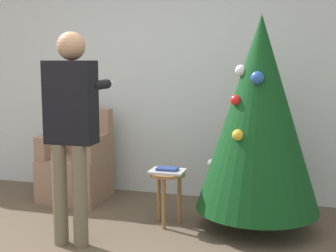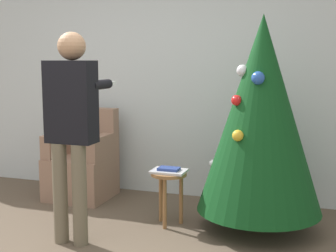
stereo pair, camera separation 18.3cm
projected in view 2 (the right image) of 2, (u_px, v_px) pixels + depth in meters
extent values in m
cube|color=silver|center=(155.00, 73.00, 5.19)|extent=(8.00, 0.06, 2.70)
cylinder|color=brown|center=(258.00, 220.00, 4.16)|extent=(0.10, 0.10, 0.19)
cone|color=#0F4219|center=(261.00, 114.00, 4.02)|extent=(1.09, 1.09, 1.71)
sphere|color=white|center=(242.00, 71.00, 3.97)|extent=(0.10, 0.10, 0.10)
sphere|color=gold|center=(238.00, 136.00, 3.81)|extent=(0.09, 0.09, 0.09)
sphere|color=#2856B2|center=(258.00, 78.00, 3.81)|extent=(0.11, 0.11, 0.11)
sphere|color=white|center=(213.00, 164.00, 4.30)|extent=(0.08, 0.08, 0.08)
sphere|color=red|center=(237.00, 100.00, 3.91)|extent=(0.09, 0.09, 0.09)
cube|color=#93705B|center=(81.00, 177.00, 5.11)|extent=(0.65, 0.61, 0.46)
cube|color=#93705B|center=(90.00, 130.00, 5.26)|extent=(0.65, 0.14, 0.51)
cube|color=#93705B|center=(59.00, 144.00, 5.14)|extent=(0.12, 0.55, 0.25)
cube|color=#93705B|center=(102.00, 147.00, 4.97)|extent=(0.12, 0.55, 0.25)
cylinder|color=#6B604C|center=(60.00, 193.00, 3.84)|extent=(0.12, 0.12, 0.84)
cylinder|color=#6B604C|center=(80.00, 195.00, 3.78)|extent=(0.12, 0.12, 0.84)
cube|color=black|center=(71.00, 102.00, 3.76)|extent=(0.40, 0.20, 0.66)
sphere|color=tan|center=(72.00, 46.00, 3.73)|extent=(0.23, 0.23, 0.23)
cylinder|color=black|center=(65.00, 84.00, 3.97)|extent=(0.08, 0.30, 0.08)
cylinder|color=black|center=(100.00, 85.00, 3.86)|extent=(0.08, 0.30, 0.08)
cube|color=white|center=(110.00, 83.00, 4.04)|extent=(0.04, 0.14, 0.04)
cylinder|color=olive|center=(169.00, 174.00, 4.24)|extent=(0.33, 0.33, 0.03)
cylinder|color=olive|center=(165.00, 204.00, 4.17)|extent=(0.04, 0.04, 0.46)
cylinder|color=olive|center=(181.00, 199.00, 4.30)|extent=(0.04, 0.04, 0.46)
cylinder|color=olive|center=(161.00, 197.00, 4.36)|extent=(0.04, 0.04, 0.46)
cube|color=silver|center=(169.00, 171.00, 4.24)|extent=(0.31, 0.23, 0.02)
cube|color=navy|center=(169.00, 169.00, 4.24)|extent=(0.19, 0.12, 0.02)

